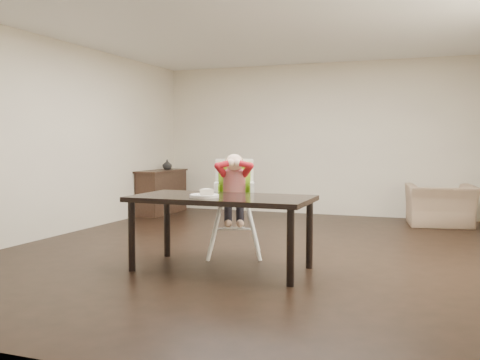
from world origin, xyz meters
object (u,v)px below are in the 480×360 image
at_px(sideboard, 162,192).
at_px(high_chair, 234,184).
at_px(armchair, 440,198).
at_px(dining_table, 221,204).

bearing_deg(sideboard, high_chair, -48.88).
bearing_deg(armchair, sideboard, -6.98).
distance_m(dining_table, sideboard, 4.51).
height_order(high_chair, sideboard, high_chair).
xyz_separation_m(high_chair, armchair, (2.21, 3.13, -0.39)).
bearing_deg(armchair, dining_table, 52.05).
relative_size(dining_table, high_chair, 1.55).
distance_m(dining_table, high_chair, 0.73).
xyz_separation_m(dining_table, sideboard, (-2.68, 3.62, -0.27)).
xyz_separation_m(dining_table, armchair, (2.07, 3.83, -0.24)).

